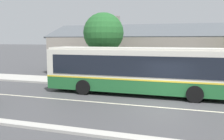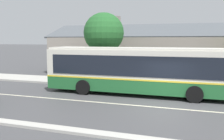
% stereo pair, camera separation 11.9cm
% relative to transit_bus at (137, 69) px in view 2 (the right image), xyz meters
% --- Properties ---
extents(ground_plane, '(300.00, 300.00, 0.00)m').
position_rel_transit_bus_xyz_m(ground_plane, '(2.13, -2.90, -1.68)').
color(ground_plane, '#424244').
extents(sidewalk_far, '(60.00, 3.00, 0.15)m').
position_rel_transit_bus_xyz_m(sidewalk_far, '(2.13, 3.10, -1.61)').
color(sidewalk_far, '#ADAAA3').
rests_on(sidewalk_far, ground).
extents(curb_near, '(60.00, 0.50, 0.12)m').
position_rel_transit_bus_xyz_m(curb_near, '(2.13, -7.65, -1.62)').
color(curb_near, '#ADAAA3').
rests_on(curb_near, ground).
extents(lane_divider_stripe, '(60.00, 0.16, 0.01)m').
position_rel_transit_bus_xyz_m(lane_divider_stripe, '(2.13, -2.90, -1.68)').
color(lane_divider_stripe, beige).
rests_on(lane_divider_stripe, ground).
extents(community_building, '(27.27, 8.80, 6.34)m').
position_rel_transit_bus_xyz_m(community_building, '(2.34, 10.77, 0.37)').
color(community_building, gray).
rests_on(community_building, ground).
extents(transit_bus, '(12.18, 2.82, 3.12)m').
position_rel_transit_bus_xyz_m(transit_bus, '(0.00, 0.00, 0.00)').
color(transit_bus, '#236633').
rests_on(transit_bus, ground).
extents(bench_by_building, '(1.56, 0.51, 0.94)m').
position_rel_transit_bus_xyz_m(bench_by_building, '(-6.57, 3.03, -1.12)').
color(bench_by_building, brown).
rests_on(bench_by_building, sidewalk_far).
extents(bench_down_street, '(1.66, 0.51, 0.94)m').
position_rel_transit_bus_xyz_m(bench_down_street, '(-1.73, 2.45, -1.11)').
color(bench_down_street, brown).
rests_on(bench_down_street, sidewalk_far).
extents(street_tree_secondary, '(3.42, 3.42, 5.93)m').
position_rel_transit_bus_xyz_m(street_tree_secondary, '(-3.76, 3.84, 2.43)').
color(street_tree_secondary, '#4C3828').
rests_on(street_tree_secondary, ground).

